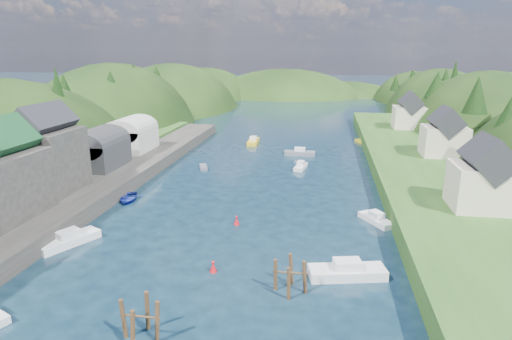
% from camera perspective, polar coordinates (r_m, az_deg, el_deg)
% --- Properties ---
extents(ground, '(600.00, 600.00, 0.00)m').
position_cam_1_polar(ground, '(80.29, 2.55, 1.41)').
color(ground, black).
rests_on(ground, ground).
extents(hillside_left, '(44.00, 245.56, 52.00)m').
position_cam_1_polar(hillside_left, '(119.00, -18.01, 1.36)').
color(hillside_left, black).
rests_on(hillside_left, ground).
extents(hillside_right, '(36.00, 245.56, 48.00)m').
position_cam_1_polar(hillside_right, '(111.76, 27.75, -0.25)').
color(hillside_right, black).
rests_on(hillside_right, ground).
extents(far_hills, '(103.00, 68.00, 44.00)m').
position_cam_1_polar(far_hills, '(203.76, 7.07, 6.88)').
color(far_hills, black).
rests_on(far_hills, ground).
extents(hill_trees, '(89.68, 147.51, 12.36)m').
position_cam_1_polar(hill_trees, '(91.91, 4.15, 10.21)').
color(hill_trees, black).
rests_on(hill_trees, ground).
extents(quay_left, '(12.00, 110.00, 2.00)m').
position_cam_1_polar(quay_left, '(60.68, -24.37, -3.75)').
color(quay_left, '#2D2B28').
rests_on(quay_left, ground).
extents(terrace_left_grass, '(12.00, 110.00, 2.50)m').
position_cam_1_polar(terrace_left_grass, '(64.69, -29.58, -3.03)').
color(terrace_left_grass, '#234719').
rests_on(terrace_left_grass, ground).
extents(boat_sheds, '(7.00, 21.00, 7.50)m').
position_cam_1_polar(boat_sheds, '(76.39, -18.25, 3.96)').
color(boat_sheds, '#2D2D30').
rests_on(boat_sheds, quay_left).
extents(terrace_right, '(16.00, 120.00, 2.40)m').
position_cam_1_polar(terrace_right, '(71.58, 21.83, -0.48)').
color(terrace_right, '#234719').
rests_on(terrace_right, ground).
extents(right_bank_cottages, '(9.00, 59.24, 8.41)m').
position_cam_1_polar(right_bank_cottages, '(79.19, 23.06, 4.31)').
color(right_bank_cottages, beige).
rests_on(right_bank_cottages, terrace_right).
extents(piling_cluster_near, '(2.95, 2.78, 3.73)m').
position_cam_1_polar(piling_cluster_near, '(32.68, -15.16, -19.17)').
color(piling_cluster_near, '#382314').
rests_on(piling_cluster_near, ground).
extents(piling_cluster_far, '(2.97, 2.79, 3.50)m').
position_cam_1_polar(piling_cluster_far, '(37.15, 4.56, -14.26)').
color(piling_cluster_far, '#382314').
rests_on(piling_cluster_far, ground).
extents(channel_buoy_near, '(0.70, 0.70, 1.10)m').
position_cam_1_polar(channel_buoy_near, '(40.47, -5.73, -12.75)').
color(channel_buoy_near, '#AE0D15').
rests_on(channel_buoy_near, ground).
extents(channel_buoy_far, '(0.70, 0.70, 1.10)m').
position_cam_1_polar(channel_buoy_far, '(50.42, -2.60, -6.76)').
color(channel_buoy_far, '#AE0D15').
rests_on(channel_buoy_far, ground).
extents(moored_boats, '(37.73, 83.08, 2.09)m').
position_cam_1_polar(moored_boats, '(54.00, -6.31, -5.21)').
color(moored_boats, navy).
rests_on(moored_boats, ground).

